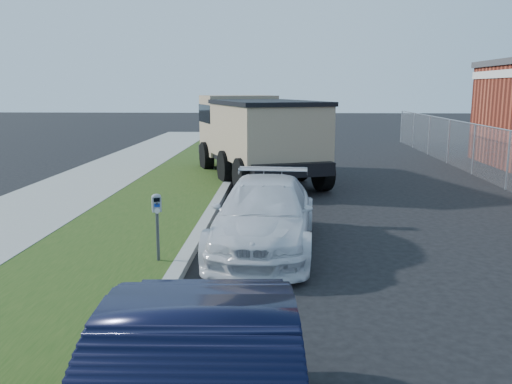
{
  "coord_description": "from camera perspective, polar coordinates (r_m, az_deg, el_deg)",
  "views": [
    {
      "loc": [
        -0.89,
        -9.69,
        3.05
      ],
      "look_at": [
        -1.4,
        1.0,
        1.0
      ],
      "focal_mm": 38.0,
      "sensor_mm": 36.0,
      "label": 1
    }
  ],
  "objects": [
    {
      "name": "dump_truck",
      "position": [
        18.59,
        -0.11,
        6.29
      ],
      "size": [
        4.88,
        7.58,
        2.8
      ],
      "rotation": [
        0.0,
        0.0,
        0.35
      ],
      "color": "black",
      "rests_on": "ground"
    },
    {
      "name": "streetside",
      "position": [
        12.94,
        -18.57,
        -3.06
      ],
      "size": [
        6.12,
        50.0,
        0.15
      ],
      "color": "gray",
      "rests_on": "ground"
    },
    {
      "name": "white_wagon",
      "position": [
        10.41,
        0.86,
        -2.41
      ],
      "size": [
        2.13,
        4.68,
        1.33
      ],
      "primitive_type": "imported",
      "rotation": [
        0.0,
        0.0,
        -0.06
      ],
      "color": "silver",
      "rests_on": "ground"
    },
    {
      "name": "parking_meter",
      "position": [
        9.36,
        -10.39,
        -2.17
      ],
      "size": [
        0.19,
        0.16,
        1.19
      ],
      "rotation": [
        0.0,
        0.0,
        0.34
      ],
      "color": "#3F4247",
      "rests_on": "ground"
    },
    {
      "name": "chainlink_fence",
      "position": [
        18.15,
        25.1,
        4.17
      ],
      "size": [
        0.06,
        30.06,
        30.0
      ],
      "color": "slate",
      "rests_on": "ground"
    },
    {
      "name": "ground",
      "position": [
        10.2,
        7.67,
        -6.66
      ],
      "size": [
        120.0,
        120.0,
        0.0
      ],
      "primitive_type": "plane",
      "color": "black",
      "rests_on": "ground"
    }
  ]
}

